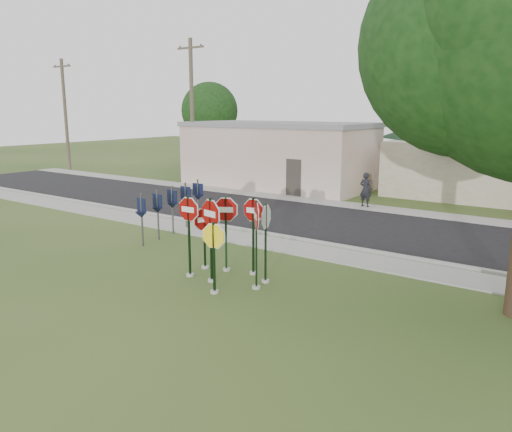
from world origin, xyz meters
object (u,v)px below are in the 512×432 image
Objects in this scene: stop_sign_center at (211,227)px; stop_sign_yellow at (214,250)px; stop_sign_left at (189,225)px; utility_pole_near at (192,110)px; pedestrian at (366,190)px.

stop_sign_center is 1.04m from stop_sign_yellow.
stop_sign_left is (-0.86, -0.00, -0.05)m from stop_sign_center.
utility_pole_near is 5.32× the size of pedestrian.
utility_pole_near is at bearing 133.89° from stop_sign_yellow.
stop_sign_center reaches higher than pedestrian.
stop_sign_yellow is 1.19× the size of pedestrian.
stop_sign_left is (-1.54, 0.67, 0.36)m from stop_sign_yellow.
stop_sign_center reaches higher than stop_sign_yellow.
stop_sign_left is 13.37m from pedestrian.
utility_pole_near is (-13.67, 14.23, 3.31)m from stop_sign_center.
stop_sign_yellow is 14.11m from pedestrian.
stop_sign_left is at bearing 156.37° from stop_sign_yellow.
pedestrian is (-1.57, 14.02, -0.29)m from stop_sign_yellow.
utility_pole_near reaches higher than stop_sign_yellow.
stop_sign_left is 1.46× the size of pedestrian.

